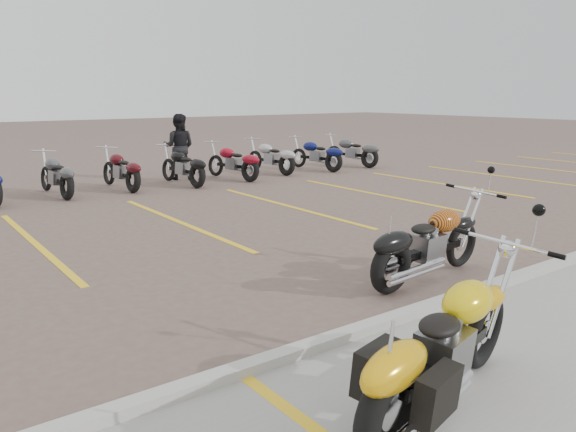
% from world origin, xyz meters
% --- Properties ---
extents(ground, '(100.00, 100.00, 0.00)m').
position_xyz_m(ground, '(0.00, 0.00, 0.00)').
color(ground, '#6C584D').
rests_on(ground, ground).
extents(curb, '(60.00, 0.18, 0.12)m').
position_xyz_m(curb, '(0.00, -2.00, 0.06)').
color(curb, '#ADAAA3').
rests_on(curb, ground).
extents(parking_stripes, '(38.00, 5.50, 0.01)m').
position_xyz_m(parking_stripes, '(0.00, 4.00, 0.00)').
color(parking_stripes, yellow).
rests_on(parking_stripes, ground).
extents(yellow_cruiser, '(2.40, 0.71, 1.00)m').
position_xyz_m(yellow_cruiser, '(-1.34, -3.38, 0.50)').
color(yellow_cruiser, black).
rests_on(yellow_cruiser, ground).
extents(flame_cruiser, '(2.32, 0.41, 0.96)m').
position_xyz_m(flame_cruiser, '(1.10, -1.21, 0.47)').
color(flame_cruiser, black).
rests_on(flame_cruiser, ground).
extents(person_b, '(1.19, 1.15, 1.92)m').
position_xyz_m(person_b, '(2.54, 9.26, 0.96)').
color(person_b, black).
rests_on(person_b, ground).
extents(bg_bike_row, '(17.44, 2.07, 1.10)m').
position_xyz_m(bg_bike_row, '(0.47, 8.48, 0.55)').
color(bg_bike_row, black).
rests_on(bg_bike_row, ground).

